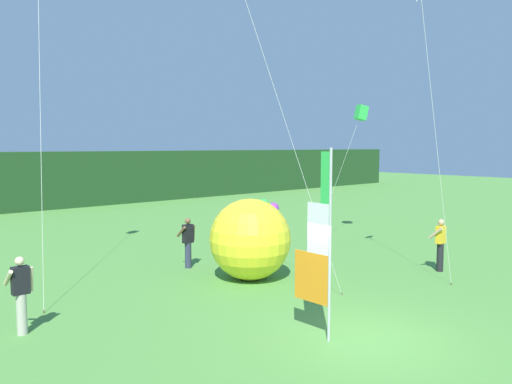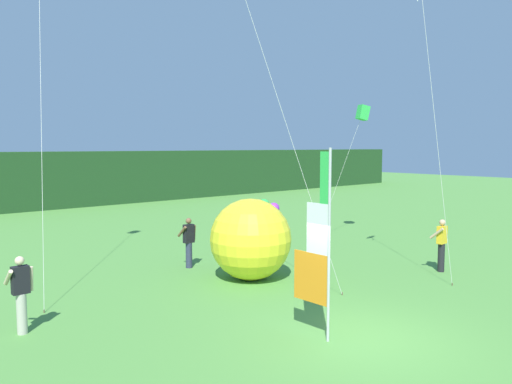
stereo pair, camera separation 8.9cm
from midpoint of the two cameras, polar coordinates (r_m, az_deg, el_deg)
name	(u,v)px [view 2 (the right image)]	position (r m, az deg, el deg)	size (l,w,h in m)	color
ground_plane	(364,339)	(11.66, 12.24, -15.85)	(120.00, 120.00, 0.00)	#518E3D
banner_flag	(318,248)	(11.04, 7.26, -6.27)	(0.06, 1.03, 4.13)	#B7B7BC
person_near_banner	(260,227)	(20.84, 0.56, -3.91)	(0.55, 0.48, 1.62)	black
person_mid_field	(189,241)	(17.53, -7.43, -5.51)	(0.55, 0.48, 1.72)	#2D334C
person_far_left	(21,293)	(12.53, -24.74, -10.23)	(0.55, 0.48, 1.75)	#B7B2A3
person_far_right	(442,244)	(17.96, 20.27, -5.48)	(0.55, 0.48, 1.75)	black
inflatable_balloon	(251,239)	(15.83, -0.45, -5.30)	(2.55, 2.59, 2.55)	yellow
kite_green_box_3	(363,113)	(23.29, 12.01, 8.66)	(1.83, 1.58, 5.99)	brown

